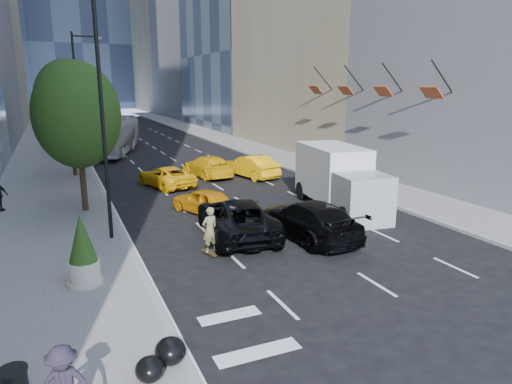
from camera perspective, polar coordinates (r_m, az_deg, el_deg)
name	(u,v)px	position (r m, az deg, el deg)	size (l,w,h in m)	color
ground	(293,249)	(18.46, 4.59, -7.17)	(160.00, 160.00, 0.00)	black
sidewalk_left	(49,156)	(45.63, -24.51, 4.14)	(6.00, 120.00, 0.15)	slate
sidewalk_right	(242,145)	(49.15, -1.75, 5.93)	(4.00, 120.00, 0.15)	slate
tower_right_far	(181,3)	(118.61, -9.42, 22.24)	(20.00, 24.00, 50.00)	#817459
lamp_near	(106,101)	(19.28, -18.26, 10.78)	(2.13, 0.22, 10.00)	black
lamp_far	(79,93)	(37.23, -21.21, 11.51)	(2.13, 0.22, 10.00)	black
tree_near	(77,115)	(24.24, -21.44, 8.94)	(4.20, 4.20, 7.46)	black
tree_mid	(69,101)	(34.21, -22.35, 10.49)	(4.50, 4.50, 7.99)	black
tree_far	(64,104)	(47.22, -22.83, 10.14)	(3.90, 3.90, 6.92)	black
traffic_signal	(70,104)	(55.25, -22.18, 10.12)	(2.48, 0.53, 5.20)	black
facade_flags	(365,88)	(31.50, 13.48, 12.53)	(1.85, 13.30, 2.05)	black
skateboarder	(210,233)	(17.62, -5.77, -5.11)	(0.66, 0.43, 1.80)	#6E6744
black_sedan_lincoln	(237,218)	(19.76, -2.43, -3.22)	(2.74, 5.95, 1.65)	black
black_sedan_mercedes	(309,220)	(19.64, 6.62, -3.44)	(2.28, 5.62, 1.63)	black
taxi_a	(204,201)	(23.40, -6.54, -1.09)	(1.54, 3.84, 1.31)	orange
taxi_b	(251,166)	(32.24, -0.61, 3.25)	(1.67, 4.80, 1.58)	#F9B10D
taxi_c	(166,177)	(29.83, -11.17, 1.91)	(2.18, 4.73, 1.32)	#FFBA0D
taxi_d	(207,166)	(32.69, -6.08, 3.23)	(2.07, 5.10, 1.48)	yellow
city_bus	(114,136)	(45.37, -17.35, 6.75)	(2.83, 12.09, 3.37)	#B9BCC0
box_truck	(339,179)	(24.09, 10.39, 1.65)	(3.40, 7.09, 3.26)	silver
planter_shrub	(83,251)	(15.66, -20.85, -6.92)	(0.99, 0.99, 2.37)	beige
garbage_bags	(162,358)	(11.15, -11.64, -19.67)	(1.24, 1.20, 0.61)	black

